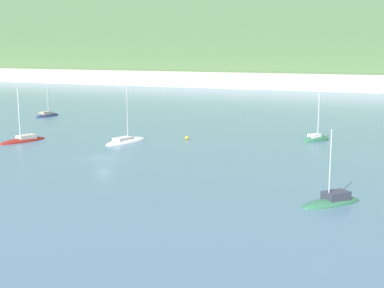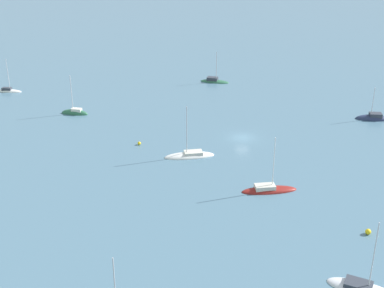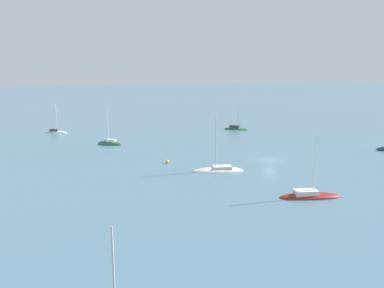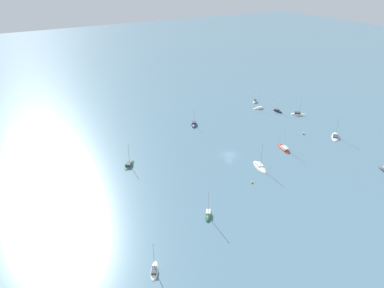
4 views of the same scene
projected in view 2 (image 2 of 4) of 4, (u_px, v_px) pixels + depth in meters
The scene contains 9 objects.
ground_plane at pixel (242, 138), 98.78m from camera, with size 600.00×600.00×0.00m, color slate.
sailboat_1 at pixel (190, 156), 91.34m from camera, with size 4.74×9.01×9.83m.
sailboat_2 at pixel (9, 91), 123.26m from camera, with size 4.36×5.91×8.27m.
sailboat_4 at pixel (269, 190), 80.26m from camera, with size 4.70×8.79×9.33m.
sailboat_7 at pixel (373, 119), 107.27m from camera, with size 5.41×6.98×7.56m.
sailboat_9 at pixel (214, 81), 130.05m from camera, with size 6.31×6.96×8.02m.
sailboat_10 at pixel (75, 113), 110.06m from camera, with size 4.64×5.62×9.19m.
mooring_buoy_0 at pixel (368, 232), 69.53m from camera, with size 0.76×0.76×0.76m.
mooring_buoy_2 at pixel (139, 143), 95.70m from camera, with size 0.60×0.60×0.60m.
Camera 2 is at (-78.96, 45.61, 39.12)m, focal length 50.00 mm.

